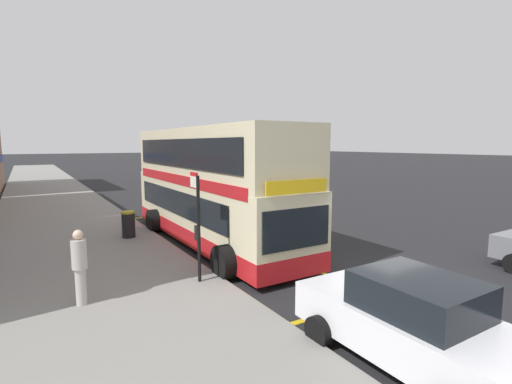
{
  "coord_description": "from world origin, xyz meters",
  "views": [
    {
      "loc": [
        -8.49,
        -6.91,
        3.83
      ],
      "look_at": [
        -0.19,
        6.57,
        1.8
      ],
      "focal_mm": 26.47,
      "sensor_mm": 36.0,
      "label": 1
    }
  ],
  "objects_px": {
    "bus_stop_sign": "(197,219)",
    "parked_car_white_kerbside": "(413,322)",
    "double_decker_bus": "(211,190)",
    "pedestrian_waiting_near_sign": "(80,264)",
    "litter_bin": "(128,224)"
  },
  "relations": [
    {
      "from": "double_decker_bus",
      "to": "pedestrian_waiting_near_sign",
      "type": "relative_size",
      "value": 6.11
    },
    {
      "from": "bus_stop_sign",
      "to": "litter_bin",
      "type": "relative_size",
      "value": 2.81
    },
    {
      "from": "double_decker_bus",
      "to": "litter_bin",
      "type": "bearing_deg",
      "value": 142.8
    },
    {
      "from": "parked_car_white_kerbside",
      "to": "pedestrian_waiting_near_sign",
      "type": "relative_size",
      "value": 2.38
    },
    {
      "from": "bus_stop_sign",
      "to": "parked_car_white_kerbside",
      "type": "height_order",
      "value": "bus_stop_sign"
    },
    {
      "from": "parked_car_white_kerbside",
      "to": "pedestrian_waiting_near_sign",
      "type": "height_order",
      "value": "pedestrian_waiting_near_sign"
    },
    {
      "from": "double_decker_bus",
      "to": "bus_stop_sign",
      "type": "relative_size",
      "value": 3.67
    },
    {
      "from": "bus_stop_sign",
      "to": "pedestrian_waiting_near_sign",
      "type": "xyz_separation_m",
      "value": [
        -2.91,
        -0.01,
        -0.73
      ]
    },
    {
      "from": "litter_bin",
      "to": "parked_car_white_kerbside",
      "type": "bearing_deg",
      "value": -79.48
    },
    {
      "from": "litter_bin",
      "to": "pedestrian_waiting_near_sign",
      "type": "bearing_deg",
      "value": -112.37
    },
    {
      "from": "double_decker_bus",
      "to": "pedestrian_waiting_near_sign",
      "type": "xyz_separation_m",
      "value": [
        -5.11,
        -3.91,
        -0.96
      ]
    },
    {
      "from": "parked_car_white_kerbside",
      "to": "bus_stop_sign",
      "type": "bearing_deg",
      "value": 106.12
    },
    {
      "from": "pedestrian_waiting_near_sign",
      "to": "litter_bin",
      "type": "bearing_deg",
      "value": 67.63
    },
    {
      "from": "bus_stop_sign",
      "to": "pedestrian_waiting_near_sign",
      "type": "distance_m",
      "value": 3.0
    },
    {
      "from": "bus_stop_sign",
      "to": "pedestrian_waiting_near_sign",
      "type": "height_order",
      "value": "bus_stop_sign"
    }
  ]
}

